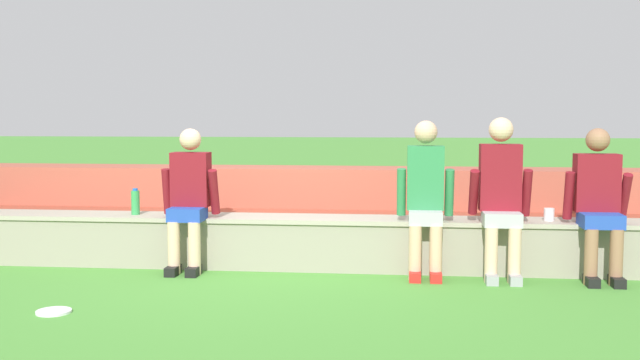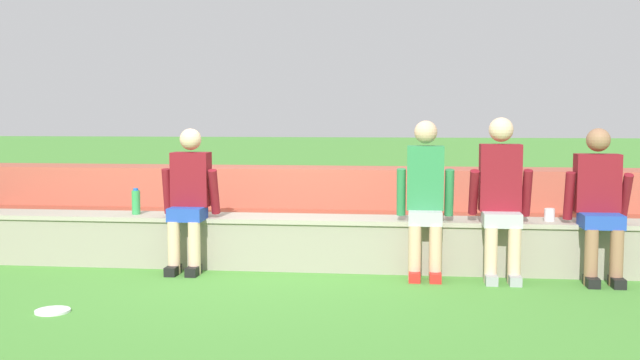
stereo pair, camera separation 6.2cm
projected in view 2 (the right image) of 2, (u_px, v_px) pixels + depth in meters
name	position (u px, v px, depth m)	size (l,w,h in m)	color
ground_plane	(266.00, 272.00, 6.78)	(80.00, 80.00, 0.00)	#4C9338
stone_seating_wall	(270.00, 240.00, 6.97)	(8.63, 0.48, 0.48)	gray
brick_bleachers	(289.00, 214.00, 8.05)	(12.11, 1.31, 0.85)	#9D4632
person_left_of_center	(189.00, 196.00, 6.79)	(0.52, 0.50, 1.30)	beige
person_center	(425.00, 195.00, 6.54)	(0.50, 0.49, 1.37)	#DBAD89
person_right_of_center	(501.00, 194.00, 6.46)	(0.53, 0.54, 1.40)	beige
person_far_right	(599.00, 200.00, 6.38)	(0.55, 0.56, 1.31)	#996B4C
water_bottle_center_gap	(136.00, 202.00, 7.08)	(0.08, 0.08, 0.25)	green
plastic_cup_middle	(549.00, 215.00, 6.63)	(0.09, 0.09, 0.11)	white
frisbee	(53.00, 311.00, 5.39)	(0.25, 0.25, 0.02)	white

